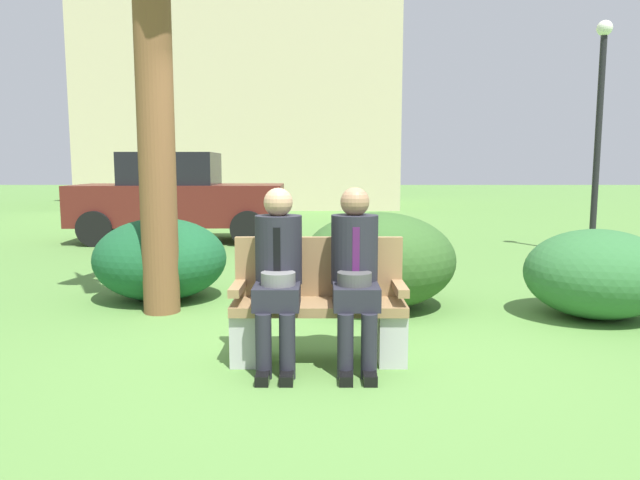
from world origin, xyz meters
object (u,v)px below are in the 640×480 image
(seated_man_left, at_px, (279,268))
(seated_man_right, at_px, (356,268))
(shrub_mid_lawn, at_px, (162,259))
(building_backdrop, at_px, (248,28))
(street_lamp, at_px, (601,114))
(parked_car_near, at_px, (180,197))
(shrub_near_bench, at_px, (380,260))
(shrub_far_lawn, at_px, (599,274))
(park_bench, at_px, (320,308))

(seated_man_left, bearing_deg, seated_man_right, 0.04)
(shrub_mid_lawn, bearing_deg, building_backdrop, 93.47)
(street_lamp, xyz_separation_m, building_backdrop, (-7.10, 12.50, 4.16))
(seated_man_left, xyz_separation_m, parked_car_near, (-2.40, 7.01, 0.13))
(shrub_near_bench, xyz_separation_m, shrub_mid_lawn, (-2.31, 0.35, -0.05))
(shrub_far_lawn, bearing_deg, seated_man_right, -150.71)
(park_bench, relative_size, street_lamp, 0.34)
(park_bench, xyz_separation_m, parked_car_near, (-2.69, 6.88, 0.45))
(seated_man_left, xyz_separation_m, seated_man_right, (0.55, 0.00, 0.00))
(park_bench, height_order, shrub_far_lawn, park_bench)
(street_lamp, bearing_deg, park_bench, -130.61)
(parked_car_near, relative_size, building_backdrop, 0.31)
(park_bench, distance_m, shrub_near_bench, 1.72)
(park_bench, bearing_deg, parked_car_near, 111.38)
(seated_man_right, bearing_deg, building_backdrop, 99.31)
(shrub_near_bench, bearing_deg, building_backdrop, 101.47)
(park_bench, distance_m, shrub_mid_lawn, 2.59)
(park_bench, relative_size, shrub_near_bench, 0.81)
(shrub_near_bench, relative_size, shrub_mid_lawn, 1.10)
(seated_man_left, xyz_separation_m, shrub_mid_lawn, (-1.41, 2.08, -0.27))
(shrub_far_lawn, distance_m, street_lamp, 4.73)
(park_bench, bearing_deg, shrub_near_bench, 69.51)
(park_bench, bearing_deg, seated_man_right, -25.62)
(seated_man_right, xyz_separation_m, parked_car_near, (-2.95, 7.01, 0.12))
(parked_car_near, xyz_separation_m, building_backdrop, (0.04, 10.80, 5.57))
(seated_man_right, xyz_separation_m, shrub_mid_lawn, (-1.96, 2.08, -0.27))
(shrub_mid_lawn, xyz_separation_m, building_backdrop, (-0.95, 15.72, 5.97))
(seated_man_right, distance_m, shrub_mid_lawn, 2.87)
(building_backdrop, bearing_deg, shrub_far_lawn, -72.19)
(parked_car_near, bearing_deg, street_lamp, -13.39)
(seated_man_right, bearing_deg, shrub_mid_lawn, 133.37)
(park_bench, height_order, street_lamp, street_lamp)
(shrub_near_bench, relative_size, street_lamp, 0.42)
(parked_car_near, distance_m, building_backdrop, 12.15)
(shrub_mid_lawn, xyz_separation_m, parked_car_near, (-0.99, 4.93, 0.40))
(parked_car_near, relative_size, street_lamp, 1.07)
(park_bench, distance_m, shrub_far_lawn, 2.90)
(shrub_mid_lawn, relative_size, building_backdrop, 0.11)
(seated_man_right, distance_m, shrub_near_bench, 1.78)
(shrub_mid_lawn, bearing_deg, seated_man_right, -46.63)
(parked_car_near, distance_m, street_lamp, 7.47)
(seated_man_left, bearing_deg, shrub_far_lawn, 24.49)
(shrub_near_bench, relative_size, shrub_far_lawn, 1.15)
(seated_man_right, bearing_deg, seated_man_left, -179.96)
(seated_man_left, relative_size, shrub_near_bench, 0.82)
(shrub_near_bench, height_order, building_backdrop, building_backdrop)
(seated_man_left, height_order, seated_man_right, seated_man_right)
(shrub_mid_lawn, bearing_deg, shrub_far_lawn, -9.78)
(seated_man_left, height_order, shrub_far_lawn, seated_man_left)
(park_bench, height_order, seated_man_left, seated_man_left)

